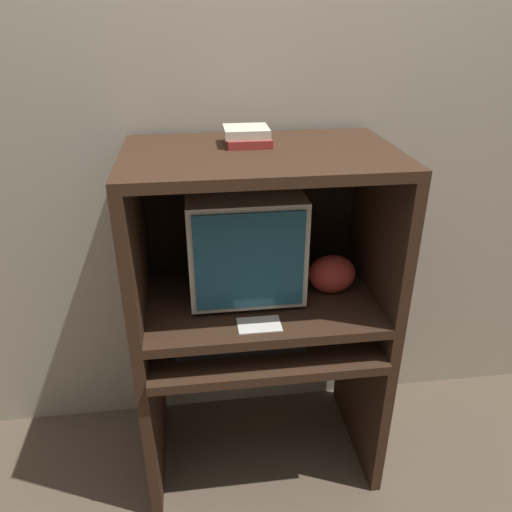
{
  "coord_description": "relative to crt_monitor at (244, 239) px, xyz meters",
  "views": [
    {
      "loc": [
        -0.23,
        -1.31,
        1.77
      ],
      "look_at": [
        -0.02,
        0.28,
        0.96
      ],
      "focal_mm": 35.0,
      "sensor_mm": 36.0,
      "label": 1
    }
  ],
  "objects": [
    {
      "name": "keyboard",
      "position": [
        -0.04,
        -0.17,
        -0.33
      ],
      "size": [
        0.47,
        0.14,
        0.03
      ],
      "color": "black",
      "rests_on": "desk_base"
    },
    {
      "name": "hutch_upper",
      "position": [
        0.05,
        -0.03,
        0.16
      ],
      "size": [
        0.91,
        0.57,
        0.55
      ],
      "color": "#382316",
      "rests_on": "desk_monitor_shelf"
    },
    {
      "name": "desk_base",
      "position": [
        0.05,
        -0.09,
        -0.59
      ],
      "size": [
        0.91,
        0.59,
        0.65
      ],
      "color": "#382316",
      "rests_on": "ground_plane"
    },
    {
      "name": "mouse",
      "position": [
        0.28,
        -0.17,
        -0.33
      ],
      "size": [
        0.07,
        0.05,
        0.03
      ],
      "color": "black",
      "rests_on": "desk_base"
    },
    {
      "name": "wall_back",
      "position": [
        0.05,
        0.28,
        0.3
      ],
      "size": [
        6.0,
        0.06,
        2.6
      ],
      "color": "#B2A893",
      "rests_on": "ground_plane"
    },
    {
      "name": "paper_card",
      "position": [
        0.02,
        -0.25,
        -0.21
      ],
      "size": [
        0.15,
        0.1,
        0.0
      ],
      "color": "white",
      "rests_on": "desk_monitor_shelf"
    },
    {
      "name": "crt_monitor",
      "position": [
        0.0,
        0.0,
        0.0
      ],
      "size": [
        0.4,
        0.39,
        0.41
      ],
      "color": "beige",
      "rests_on": "desk_monitor_shelf"
    },
    {
      "name": "snack_bag",
      "position": [
        0.33,
        -0.06,
        -0.14
      ],
      "size": [
        0.18,
        0.13,
        0.15
      ],
      "color": "#BC382D",
      "rests_on": "desk_monitor_shelf"
    },
    {
      "name": "book_stack",
      "position": [
        0.02,
        0.02,
        0.37
      ],
      "size": [
        0.16,
        0.15,
        0.06
      ],
      "color": "maroon",
      "rests_on": "hutch_upper"
    },
    {
      "name": "ground_plane",
      "position": [
        0.05,
        -0.34,
        -1.0
      ],
      "size": [
        12.0,
        12.0,
        0.0
      ],
      "primitive_type": "plane",
      "color": "brown"
    },
    {
      "name": "desk_monitor_shelf",
      "position": [
        0.05,
        -0.06,
        -0.24
      ],
      "size": [
        0.91,
        0.57,
        0.14
      ],
      "color": "#382316",
      "rests_on": "desk_base"
    }
  ]
}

